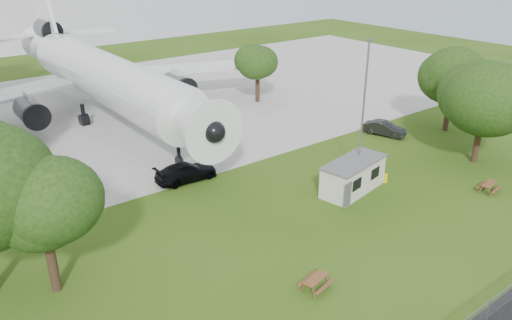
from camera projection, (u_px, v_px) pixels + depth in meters
ground at (343, 248)px, 33.27m from camera, size 160.00×160.00×0.00m
concrete_apron at (115, 110)px, 60.92m from camera, size 120.00×46.00×0.03m
airliner at (100, 73)px, 56.16m from camera, size 46.36×47.73×17.69m
site_cabin at (353, 176)px, 40.61m from camera, size 6.95×3.80×2.62m
picnic_west at (315, 289)px, 29.38m from camera, size 2.09×1.86×0.76m
picnic_east at (488, 192)px, 40.88m from camera, size 2.02×1.77×0.76m
lamp_mast at (363, 116)px, 39.98m from camera, size 0.16×0.16×12.00m
tree_west_small at (42, 208)px, 27.16m from camera, size 6.09×6.09×8.49m
tree_east_front at (485, 102)px, 44.28m from camera, size 8.14×8.14×9.84m
tree_east_back at (453, 77)px, 52.15m from camera, size 7.02×7.02×9.38m
tree_far_apron at (258, 60)px, 62.16m from camera, size 5.34×5.34×8.02m
car_ne_sedan at (384, 129)px, 52.72m from camera, size 2.92×4.70×1.46m
car_apron_van at (186, 172)px, 42.53m from camera, size 5.52×2.47×1.57m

